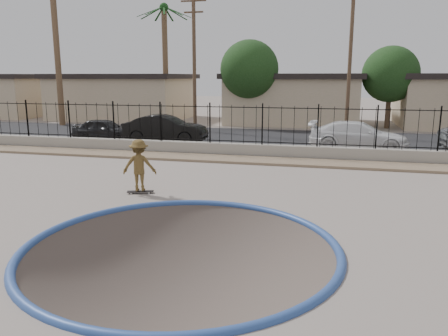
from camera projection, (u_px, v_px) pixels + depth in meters
ground at (267, 173)px, 22.19m from camera, size 120.00×120.00×2.20m
bowl_pit at (182, 247)px, 9.61m from camera, size 6.84×6.84×1.80m
coping_ring at (182, 247)px, 9.61m from camera, size 7.04×7.04×0.20m
rock_strip at (258, 160)px, 19.30m from camera, size 42.00×1.60×0.11m
retaining_wall at (262, 151)px, 20.29m from camera, size 42.00×0.45×0.60m
fence at (262, 125)px, 20.04m from camera, size 40.00×0.04×1.80m
street at (279, 138)px, 26.72m from camera, size 90.00×8.00×0.04m
house_west_far at (0, 95)px, 41.88m from camera, size 10.60×8.60×3.90m
house_west at (124, 96)px, 38.85m from camera, size 11.60×8.60×3.90m
house_center at (293, 98)px, 35.34m from camera, size 10.60×8.60×3.90m
palm_left at (54, 17)px, 31.91m from camera, size 2.30×2.30×11.30m
palm_mid at (165, 38)px, 34.33m from camera, size 2.30×2.30×9.30m
utility_pole_left at (194, 61)px, 29.05m from camera, size 1.70×0.24×9.00m
utility_pole_mid at (350, 55)px, 26.66m from camera, size 1.70×0.24×9.50m
street_tree_left at (249, 70)px, 32.26m from camera, size 4.32×4.32×6.36m
street_tree_mid at (391, 74)px, 30.95m from camera, size 3.96×3.96×5.83m
skater at (139, 168)px, 13.90m from camera, size 1.18×0.84×1.65m
skateboard at (140, 192)px, 14.06m from camera, size 0.87×0.47×0.07m
car_a at (105, 129)px, 25.44m from camera, size 3.75×1.57×1.27m
car_b at (165, 129)px, 24.53m from camera, size 4.75×1.90×1.54m
car_c at (358, 136)px, 22.11m from camera, size 5.03×2.33×1.42m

